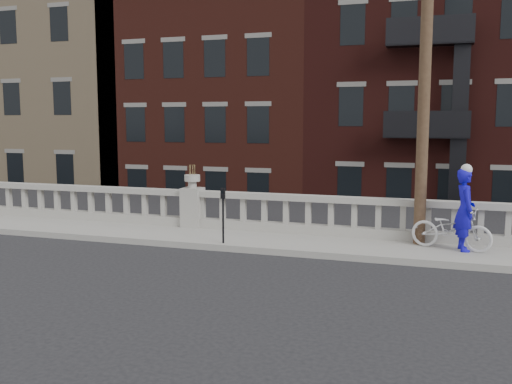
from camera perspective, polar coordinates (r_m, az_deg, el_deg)
ground at (r=12.95m, az=-13.67°, el=-7.07°), size 120.00×120.00×0.00m
sidewalk at (r=15.49m, az=-7.79°, el=-4.30°), size 32.00×2.20×0.15m
balustrade at (r=16.23m, az=-6.35°, el=-1.73°), size 28.00×0.34×1.03m
planter_pedestal at (r=16.20m, az=-6.36°, el=-1.06°), size 0.55×0.55×1.76m
lower_level at (r=34.22m, az=8.02°, el=6.26°), size 80.00×44.00×20.80m
utility_pole at (r=14.38m, az=16.68°, el=15.27°), size 1.60×0.28×10.00m
parking_meter_b at (r=13.90m, az=-3.32°, el=-1.71°), size 0.10×0.09×1.36m
bicycle at (r=14.03m, az=18.95°, el=-3.50°), size 1.95×1.10×0.97m
cyclist at (r=13.94m, az=20.14°, el=-1.68°), size 0.60×0.78×1.90m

